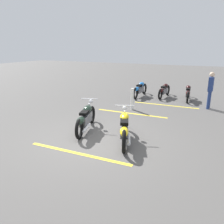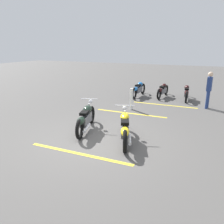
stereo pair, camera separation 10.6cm
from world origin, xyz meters
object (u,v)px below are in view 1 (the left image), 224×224
motorcycle_row_center (140,89)px  bollard_post (132,99)px  bystander_near_row (210,89)px  motorcycle_dark_foreground (86,118)px  motorcycle_row_far_left (188,93)px  motorcycle_bright_foreground (124,128)px  motorcycle_row_left (164,90)px

motorcycle_row_center → bollard_post: 2.84m
bystander_near_row → motorcycle_row_center: bearing=175.0°
motorcycle_dark_foreground → motorcycle_row_center: 6.04m
motorcycle_row_far_left → motorcycle_dark_foreground: bearing=150.9°
motorcycle_bright_foreground → bollard_post: size_ratio=2.11×
motorcycle_row_left → motorcycle_row_center: motorcycle_row_center is taller
motorcycle_row_far_left → bystander_near_row: (-1.32, -1.14, 0.54)m
motorcycle_bright_foreground → bollard_post: 3.72m
motorcycle_dark_foreground → motorcycle_row_center: (6.04, 0.13, -0.02)m
motorcycle_dark_foreground → motorcycle_row_far_left: (6.31, -2.52, -0.04)m
motorcycle_dark_foreground → bollard_post: motorcycle_dark_foreground is taller
motorcycle_row_center → bollard_post: bollard_post is taller
bystander_near_row → motorcycle_bright_foreground: bearing=-101.0°
motorcycle_row_far_left → motorcycle_row_center: bearing=88.4°
motorcycle_bright_foreground → bollard_post: motorcycle_bright_foreground is taller
motorcycle_bright_foreground → bystander_near_row: (5.27, -2.08, 0.50)m
motorcycle_dark_foreground → motorcycle_row_far_left: motorcycle_dark_foreground is taller
motorcycle_dark_foreground → motorcycle_row_far_left: 6.79m
motorcycle_row_far_left → bystander_near_row: bystander_near_row is taller
motorcycle_row_far_left → bollard_post: (-3.04, 2.06, 0.08)m
motorcycle_row_center → bystander_near_row: 3.97m
motorcycle_row_left → motorcycle_row_far_left: bearing=-91.8°
motorcycle_row_center → bystander_near_row: (-1.05, -3.79, 0.52)m
motorcycle_row_center → motorcycle_row_far_left: bearing=-83.6°
motorcycle_row_center → bystander_near_row: bystander_near_row is taller
motorcycle_row_center → bollard_post: bearing=-167.3°
motorcycle_bright_foreground → motorcycle_row_center: motorcycle_bright_foreground is taller
motorcycle_row_far_left → bollard_post: 3.67m
motorcycle_row_left → motorcycle_row_center: bearing=110.5°
motorcycle_dark_foreground → bystander_near_row: size_ratio=1.26×
motorcycle_row_far_left → motorcycle_row_left: size_ratio=1.02×
motorcycle_row_left → motorcycle_dark_foreground: bearing=173.3°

